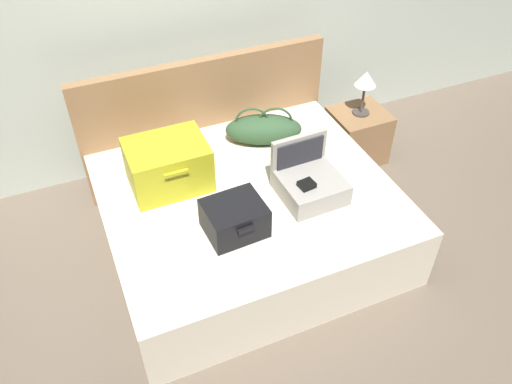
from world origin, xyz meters
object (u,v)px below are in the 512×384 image
hard_case_small (234,218)px  duffel_bag (264,129)px  bed (249,218)px  hard_case_large (168,165)px  table_lamp (366,82)px  nightstand (357,135)px  hard_case_medium (309,182)px

hard_case_small → duffel_bag: (0.53, 0.77, 0.01)m
bed → hard_case_large: bearing=147.6°
hard_case_large → table_lamp: (1.67, 0.29, 0.09)m
nightstand → table_lamp: 0.51m
hard_case_medium → nightstand: bearing=39.1°
hard_case_medium → table_lamp: bearing=39.1°
table_lamp → nightstand: bearing=180.0°
hard_case_large → table_lamp: bearing=9.4°
hard_case_small → duffel_bag: 0.93m
bed → table_lamp: bearing=25.1°
bed → hard_case_medium: 0.52m
bed → hard_case_small: (-0.21, -0.29, 0.35)m
bed → hard_case_large: size_ratio=3.66×
hard_case_medium → hard_case_large: bearing=148.8°
bed → hard_case_medium: size_ratio=4.65×
duffel_bag → nightstand: (0.90, 0.09, -0.37)m
hard_case_medium → table_lamp: 1.15m
bed → nightstand: (1.22, 0.57, -0.02)m
hard_case_large → hard_case_small: size_ratio=1.41×
hard_case_medium → bed: bearing=152.6°
duffel_bag → table_lamp: table_lamp is taller
hard_case_large → hard_case_medium: bearing=-29.9°
hard_case_small → duffel_bag: size_ratio=0.60×
duffel_bag → nightstand: size_ratio=1.37×
hard_case_small → nightstand: size_ratio=0.82×
hard_case_large → nightstand: 1.75m
hard_case_large → nightstand: size_ratio=1.16×
hard_case_medium → hard_case_small: size_ratio=1.11×
duffel_bag → table_lamp: 0.92m
hard_case_medium → duffel_bag: hard_case_medium is taller
hard_case_medium → nightstand: size_ratio=0.91×
hard_case_small → nightstand: 1.71m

